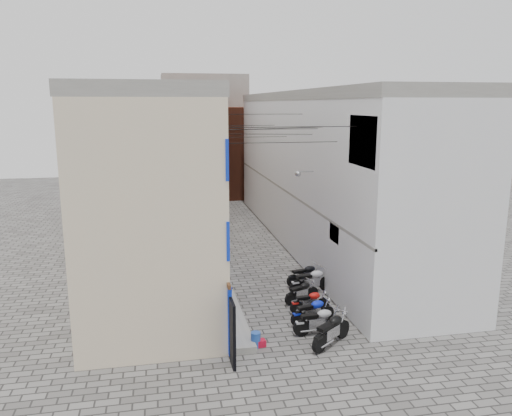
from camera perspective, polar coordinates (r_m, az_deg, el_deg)
ground at (r=17.95m, az=5.34°, el=-15.78°), size 90.00×90.00×0.00m
plinth at (r=29.49m, az=-5.74°, el=-4.32°), size 0.90×26.00×0.25m
building_left at (r=28.42m, az=-11.81°, el=3.89°), size 5.10×27.00×9.00m
building_right at (r=30.06m, az=7.62°, el=4.48°), size 5.94×26.00×9.00m
building_far_brick_left at (r=43.42m, az=-7.76°, el=7.37°), size 6.00×6.00×10.00m
building_far_brick_right at (r=46.06m, az=-1.63°, el=6.48°), size 5.00×6.00×8.00m
building_far_concrete at (r=49.51m, az=-5.89°, el=8.53°), size 8.00×5.00×11.00m
far_shopfront at (r=41.30m, az=-4.60°, el=1.90°), size 2.00×0.30×2.40m
overhead_wires at (r=23.36m, az=0.29°, el=8.94°), size 5.80×13.02×1.32m
motorcycle_a at (r=18.08m, az=8.65°, el=-13.47°), size 2.11×1.82×1.24m
motorcycle_b at (r=18.82m, az=7.20°, el=-12.53°), size 1.99×0.73×1.13m
motorcycle_c at (r=19.65m, az=6.51°, el=-11.50°), size 1.97×1.03×1.09m
motorcycle_d at (r=20.63m, az=6.22°, el=-10.46°), size 1.78×0.75×1.00m
motorcycle_e at (r=21.59m, az=5.25°, el=-9.40°), size 1.82×1.19×1.01m
motorcycle_f at (r=22.59m, az=6.41°, el=-8.13°), size 2.22×1.00×1.24m
motorcycle_g at (r=23.47m, az=5.70°, el=-7.49°), size 2.02×1.03×1.12m
person_a at (r=22.08m, az=-4.00°, el=-7.61°), size 0.35×0.53×1.43m
person_b at (r=20.76m, az=-3.41°, el=-8.93°), size 0.55×0.69×1.40m
water_jug_near at (r=17.94m, az=-0.04°, el=-14.93°), size 0.34×0.34×0.45m
water_jug_far at (r=17.92m, az=-0.04°, el=-14.80°), size 0.40×0.40×0.53m
red_crate at (r=18.02m, az=0.46°, el=-15.19°), size 0.41×0.34×0.23m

